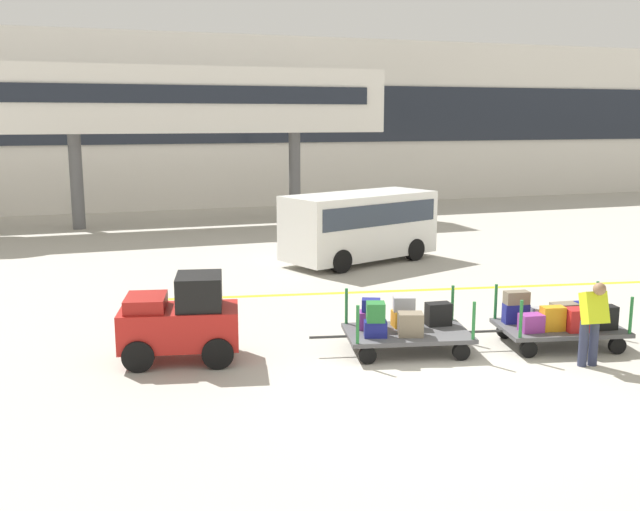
% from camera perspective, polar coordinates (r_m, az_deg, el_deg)
% --- Properties ---
extents(ground_plane, '(120.00, 120.00, 0.00)m').
position_cam_1_polar(ground_plane, '(12.34, 10.02, -9.99)').
color(ground_plane, '#B2ADA0').
extents(apron_lead_line, '(16.13, 3.02, 0.01)m').
position_cam_1_polar(apron_lead_line, '(19.02, 10.35, -2.58)').
color(apron_lead_line, yellow).
rests_on(apron_lead_line, ground_plane).
extents(terminal_building, '(62.26, 2.51, 8.23)m').
position_cam_1_polar(terminal_building, '(36.50, -9.96, 10.26)').
color(terminal_building, silver).
rests_on(terminal_building, ground_plane).
extents(jet_bridge, '(18.35, 3.00, 6.33)m').
position_cam_1_polar(jet_bridge, '(30.21, -13.58, 11.70)').
color(jet_bridge, silver).
rests_on(jet_bridge, ground_plane).
extents(baggage_tug, '(2.28, 1.60, 1.58)m').
position_cam_1_polar(baggage_tug, '(13.35, -10.83, -5.01)').
color(baggage_tug, red).
rests_on(baggage_tug, ground_plane).
extents(baggage_cart_lead, '(3.08, 1.84, 1.10)m').
position_cam_1_polar(baggage_cart_lead, '(13.77, 6.48, -5.45)').
color(baggage_cart_lead, '#4C4C4F').
rests_on(baggage_cart_lead, ground_plane).
extents(baggage_cart_middle, '(3.08, 1.84, 1.10)m').
position_cam_1_polar(baggage_cart_middle, '(14.73, 18.31, -4.88)').
color(baggage_cart_middle, '#4C4C4F').
rests_on(baggage_cart_middle, ground_plane).
extents(baggage_handler, '(0.46, 0.47, 1.56)m').
position_cam_1_polar(baggage_handler, '(13.60, 20.60, -4.74)').
color(baggage_handler, '#2D334C').
rests_on(baggage_handler, ground_plane).
extents(shuttle_van, '(5.16, 3.42, 2.10)m').
position_cam_1_polar(shuttle_van, '(22.04, 3.14, 2.65)').
color(shuttle_van, white).
rests_on(shuttle_van, ground_plane).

